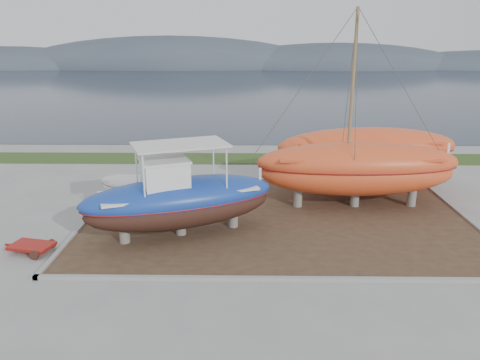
# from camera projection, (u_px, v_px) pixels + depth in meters

# --- Properties ---
(ground) EXTENTS (140.00, 140.00, 0.00)m
(ground) POSITION_uv_depth(u_px,v_px,m) (283.00, 255.00, 18.83)
(ground) COLOR gray
(ground) RESTS_ON ground
(dirt_patch) EXTENTS (18.00, 12.00, 0.06)m
(dirt_patch) POSITION_uv_depth(u_px,v_px,m) (277.00, 218.00, 22.64)
(dirt_patch) COLOR #422D1E
(dirt_patch) RESTS_ON ground
(curb_frame) EXTENTS (18.60, 12.60, 0.15)m
(curb_frame) POSITION_uv_depth(u_px,v_px,m) (277.00, 217.00, 22.63)
(curb_frame) COLOR gray
(curb_frame) RESTS_ON ground
(grass_strip) EXTENTS (44.00, 3.00, 0.08)m
(grass_strip) POSITION_uv_depth(u_px,v_px,m) (267.00, 159.00, 33.64)
(grass_strip) COLOR #284219
(grass_strip) RESTS_ON ground
(sea) EXTENTS (260.00, 100.00, 0.04)m
(sea) POSITION_uv_depth(u_px,v_px,m) (255.00, 85.00, 85.77)
(sea) COLOR #192232
(sea) RESTS_ON ground
(mountain_ridge) EXTENTS (200.00, 36.00, 20.00)m
(mountain_ridge) POSITION_uv_depth(u_px,v_px,m) (252.00, 67.00, 138.37)
(mountain_ridge) COLOR #333D49
(mountain_ridge) RESTS_ON ground
(blue_caique) EXTENTS (8.86, 5.59, 4.08)m
(blue_caique) POSITION_uv_depth(u_px,v_px,m) (180.00, 190.00, 20.10)
(blue_caique) COLOR #193C9D
(blue_caique) RESTS_ON dirt_patch
(white_dinghy) EXTENTS (4.93, 3.37, 1.39)m
(white_dinghy) POSITION_uv_depth(u_px,v_px,m) (139.00, 190.00, 24.46)
(white_dinghy) COLOR white
(white_dinghy) RESTS_ON dirt_patch
(orange_sailboat) EXTENTS (10.27, 3.30, 9.69)m
(orange_sailboat) POSITION_uv_depth(u_px,v_px,m) (361.00, 112.00, 22.73)
(orange_sailboat) COLOR #D94B21
(orange_sailboat) RESTS_ON dirt_patch
(orange_bare_hull) EXTENTS (10.54, 3.97, 3.38)m
(orange_bare_hull) POSITION_uv_depth(u_px,v_px,m) (366.00, 159.00, 26.76)
(orange_bare_hull) COLOR #D94B21
(orange_bare_hull) RESTS_ON dirt_patch
(red_trailer) EXTENTS (2.71, 1.76, 0.35)m
(red_trailer) POSITION_uv_depth(u_px,v_px,m) (32.00, 248.00, 19.01)
(red_trailer) COLOR #9F1912
(red_trailer) RESTS_ON ground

